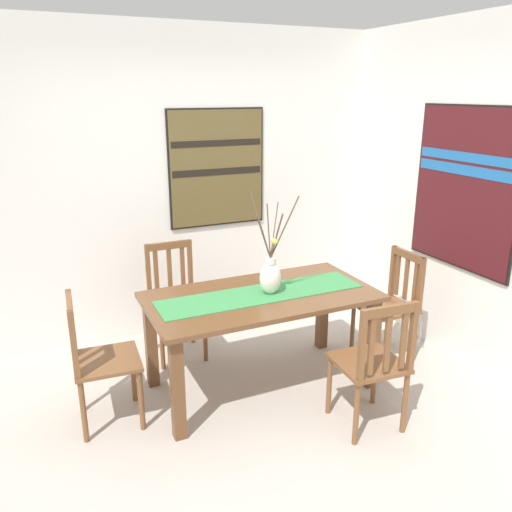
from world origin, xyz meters
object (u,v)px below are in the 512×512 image
dining_table (261,309)px  chair_0 (373,362)px  chair_1 (391,304)px  chair_2 (98,359)px  chair_3 (175,299)px  centerpiece_vase (270,275)px  painting_on_side_wall (465,189)px  painting_on_back_wall (217,168)px

dining_table → chair_0: size_ratio=1.77×
dining_table → chair_1: chair_1 is taller
chair_2 → dining_table: bearing=-1.5°
chair_0 → chair_3: bearing=119.4°
centerpiece_vase → chair_2: 1.30m
chair_2 → painting_on_side_wall: size_ratio=0.72×
dining_table → chair_0: 0.89m
painting_on_back_wall → dining_table: bearing=-96.4°
painting_on_back_wall → painting_on_side_wall: size_ratio=0.83×
dining_table → chair_2: size_ratio=1.81×
chair_1 → chair_3: (-1.60, 0.80, 0.01)m
painting_on_back_wall → chair_0: bearing=-81.6°
centerpiece_vase → painting_on_side_wall: painting_on_side_wall is taller
painting_on_side_wall → chair_3: bearing=155.0°
dining_table → chair_1: size_ratio=1.82×
chair_1 → chair_2: bearing=178.6°
chair_0 → chair_2: 1.79m
dining_table → chair_1: 1.18m
chair_0 → painting_on_back_wall: 2.27m
centerpiece_vase → chair_3: (-0.50, 0.79, -0.40)m
chair_3 → painting_on_back_wall: (0.57, 0.47, 1.00)m
chair_3 → painting_on_back_wall: painting_on_back_wall is taller
chair_1 → centerpiece_vase: bearing=179.6°
chair_0 → chair_1: 1.04m
dining_table → chair_2: bearing=178.5°
dining_table → centerpiece_vase: centerpiece_vase is taller
centerpiece_vase → painting_on_back_wall: bearing=86.5°
chair_1 → painting_on_back_wall: size_ratio=0.87×
chair_3 → painting_on_side_wall: size_ratio=0.75×
chair_0 → painting_on_back_wall: painting_on_back_wall is taller
chair_2 → painting_on_back_wall: size_ratio=0.87×
dining_table → centerpiece_vase: 0.27m
chair_3 → painting_on_side_wall: painting_on_side_wall is taller
chair_2 → chair_3: (0.73, 0.75, 0.01)m
chair_0 → painting_on_side_wall: painting_on_side_wall is taller
dining_table → painting_on_side_wall: painting_on_side_wall is taller
centerpiece_vase → chair_2: (-1.23, 0.05, -0.41)m
centerpiece_vase → painting_on_side_wall: (1.59, -0.18, 0.53)m
chair_2 → painting_on_back_wall: painting_on_back_wall is taller
chair_0 → painting_on_back_wall: size_ratio=0.89×
centerpiece_vase → chair_2: size_ratio=0.81×
painting_on_back_wall → chair_1: bearing=-51.0°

